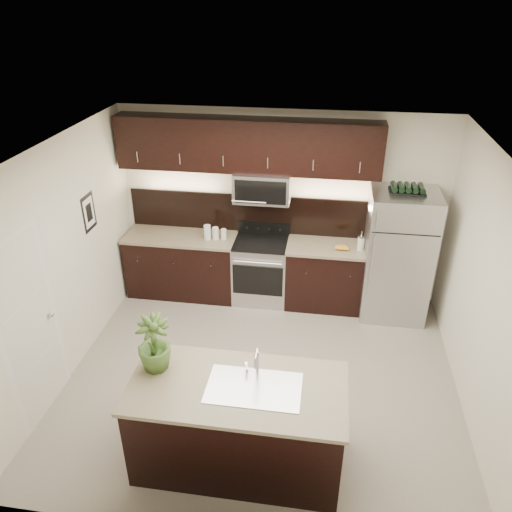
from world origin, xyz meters
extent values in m
plane|color=gray|center=(0.00, 0.00, 0.00)|extent=(4.50, 4.50, 0.00)
cube|color=silver|center=(0.00, 2.00, 1.35)|extent=(4.50, 0.02, 2.70)
cube|color=silver|center=(0.00, -2.00, 1.35)|extent=(4.50, 0.02, 2.70)
cube|color=silver|center=(-2.25, 0.00, 1.35)|extent=(0.02, 4.00, 2.70)
cube|color=silver|center=(2.25, 0.00, 1.35)|extent=(0.02, 4.00, 2.70)
cube|color=white|center=(0.00, 0.00, 2.70)|extent=(4.50, 4.00, 0.02)
cube|color=silver|center=(-2.23, -0.80, 1.01)|extent=(0.04, 0.80, 2.02)
sphere|color=silver|center=(-2.20, -0.48, 1.00)|extent=(0.06, 0.06, 0.06)
cube|color=black|center=(-2.24, 0.75, 1.65)|extent=(0.01, 0.32, 0.46)
cube|color=white|center=(-2.23, 0.75, 1.65)|extent=(0.00, 0.24, 0.36)
cube|color=black|center=(-1.42, 1.69, 0.45)|extent=(1.57, 0.62, 0.90)
cube|color=black|center=(0.71, 1.69, 0.45)|extent=(1.16, 0.62, 0.90)
cube|color=#B2B2B7|center=(-0.25, 1.69, 0.45)|extent=(0.76, 0.62, 0.90)
cube|color=black|center=(-0.25, 1.69, 0.92)|extent=(0.76, 0.60, 0.03)
cube|color=tan|center=(-1.42, 1.69, 0.92)|extent=(1.59, 0.65, 0.04)
cube|color=tan|center=(0.71, 1.69, 0.92)|extent=(1.18, 0.65, 0.04)
cube|color=black|center=(-0.46, 1.99, 1.22)|extent=(3.49, 0.02, 0.56)
cube|color=#B2B2B7|center=(-0.25, 1.80, 1.70)|extent=(0.76, 0.40, 0.40)
cube|color=black|center=(-0.46, 1.83, 2.25)|extent=(3.49, 0.33, 0.70)
cube|color=black|center=(-0.06, -1.19, 0.45)|extent=(1.90, 0.90, 0.90)
cube|color=tan|center=(-0.06, -1.19, 0.92)|extent=(1.96, 0.96, 0.04)
cube|color=silver|center=(0.09, -1.19, 0.95)|extent=(0.84, 0.50, 0.01)
cylinder|color=silver|center=(0.09, -0.98, 1.06)|extent=(0.03, 0.03, 0.24)
cylinder|color=silver|center=(0.09, -1.05, 1.21)|extent=(0.02, 0.14, 0.02)
cylinder|color=silver|center=(0.09, -1.12, 1.16)|extent=(0.02, 0.02, 0.10)
cube|color=#B2B2B7|center=(1.61, 1.63, 0.90)|extent=(0.86, 0.78, 1.79)
cube|color=black|center=(1.61, 1.63, 1.81)|extent=(0.44, 0.27, 0.03)
cylinder|color=black|center=(1.44, 1.63, 1.86)|extent=(0.07, 0.25, 0.07)
cylinder|color=black|center=(1.52, 1.63, 1.86)|extent=(0.07, 0.25, 0.07)
cylinder|color=black|center=(1.61, 1.63, 1.86)|extent=(0.07, 0.25, 0.07)
cylinder|color=black|center=(1.69, 1.63, 1.86)|extent=(0.07, 0.25, 0.07)
cylinder|color=black|center=(1.78, 1.63, 1.86)|extent=(0.07, 0.25, 0.07)
imported|color=#3A5923|center=(-0.85, -1.05, 1.22)|extent=(0.36, 0.36, 0.56)
cylinder|color=silver|center=(-1.00, 1.64, 1.04)|extent=(0.10, 0.10, 0.21)
cylinder|color=silver|center=(-0.89, 1.66, 1.03)|extent=(0.09, 0.09, 0.17)
cylinder|color=silver|center=(-0.78, 1.68, 1.01)|extent=(0.08, 0.08, 0.15)
cylinder|color=silver|center=(1.11, 1.64, 1.03)|extent=(0.09, 0.09, 0.18)
cylinder|color=silver|center=(1.11, 1.64, 1.13)|extent=(0.09, 0.09, 0.02)
cylinder|color=silver|center=(1.11, 1.64, 1.17)|extent=(0.01, 0.01, 0.07)
ellipsoid|color=orange|center=(0.82, 1.61, 0.97)|extent=(0.20, 0.16, 0.06)
camera|label=1|loc=(0.61, -4.47, 4.08)|focal=35.00mm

